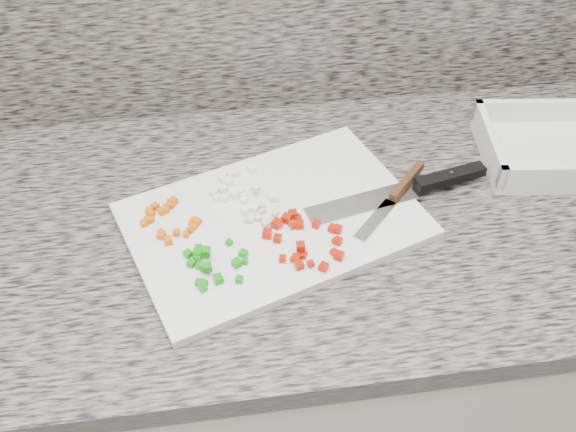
# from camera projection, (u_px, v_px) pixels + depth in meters

# --- Properties ---
(cabinet) EXTENTS (3.92, 0.62, 0.86)m
(cabinet) POSITION_uv_depth(u_px,v_px,m) (275.00, 370.00, 1.37)
(cabinet) COLOR silver
(cabinet) RESTS_ON ground
(countertop) EXTENTS (3.96, 0.64, 0.04)m
(countertop) POSITION_uv_depth(u_px,v_px,m) (272.00, 223.00, 1.05)
(countertop) COLOR #655F59
(countertop) RESTS_ON cabinet
(cutting_board) EXTENTS (0.52, 0.43, 0.01)m
(cutting_board) POSITION_uv_depth(u_px,v_px,m) (274.00, 221.00, 1.01)
(cutting_board) COLOR silver
(cutting_board) RESTS_ON countertop
(carrot_pile) EXTENTS (0.10, 0.10, 0.01)m
(carrot_pile) POSITION_uv_depth(u_px,v_px,m) (168.00, 219.00, 1.00)
(carrot_pile) COLOR #CF5404
(carrot_pile) RESTS_ON cutting_board
(onion_pile) EXTENTS (0.11, 0.11, 0.02)m
(onion_pile) POSITION_uv_depth(u_px,v_px,m) (239.00, 190.00, 1.04)
(onion_pile) COLOR white
(onion_pile) RESTS_ON cutting_board
(green_pepper_pile) EXTENTS (0.10, 0.10, 0.02)m
(green_pepper_pile) POSITION_uv_depth(u_px,v_px,m) (211.00, 264.00, 0.93)
(green_pepper_pile) COLOR #0E810B
(green_pepper_pile) RESTS_ON cutting_board
(red_pepper_pile) EXTENTS (0.12, 0.13, 0.02)m
(red_pepper_pile) POSITION_uv_depth(u_px,v_px,m) (303.00, 238.00, 0.97)
(red_pepper_pile) COLOR #A11502
(red_pepper_pile) RESTS_ON cutting_board
(garlic_pile) EXTENTS (0.06, 0.05, 0.01)m
(garlic_pile) POSITION_uv_depth(u_px,v_px,m) (264.00, 216.00, 1.00)
(garlic_pile) COLOR beige
(garlic_pile) RESTS_ON cutting_board
(chef_knife) EXTENTS (0.32, 0.10, 0.02)m
(chef_knife) POSITION_uv_depth(u_px,v_px,m) (421.00, 186.00, 1.05)
(chef_knife) COLOR #BBBEC1
(chef_knife) RESTS_ON cutting_board
(paring_knife) EXTENTS (0.15, 0.16, 0.02)m
(paring_knife) POSITION_uv_depth(u_px,v_px,m) (399.00, 191.00, 1.04)
(paring_knife) COLOR #BBBEC1
(paring_knife) RESTS_ON cutting_board
(tray) EXTENTS (0.29, 0.23, 0.06)m
(tray) POSITION_uv_depth(u_px,v_px,m) (560.00, 149.00, 1.12)
(tray) COLOR silver
(tray) RESTS_ON countertop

